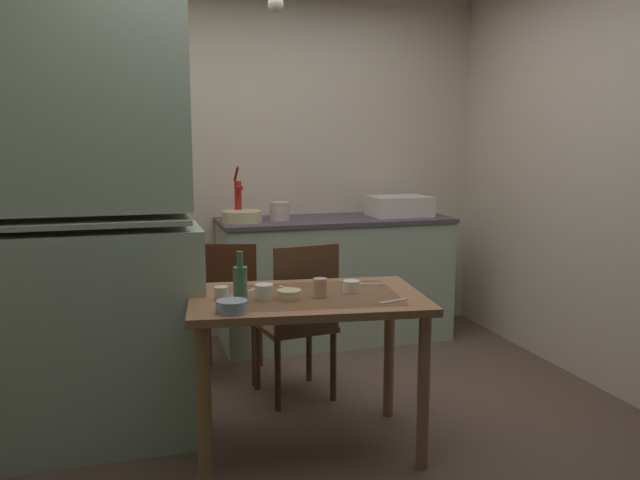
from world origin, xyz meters
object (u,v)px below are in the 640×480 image
(hand_pump, at_px, (238,197))
(chair_far_side, at_px, (299,319))
(dining_table, at_px, (307,318))
(mug_tall, at_px, (221,293))
(mixing_bowl_counter, at_px, (242,217))
(glass_bottle, at_px, (240,284))
(chair_by_counter, at_px, (228,307))
(sink_basin, at_px, (399,206))
(hutch_cabinet, at_px, (86,244))
(serving_bowl_wide, at_px, (232,306))

(hand_pump, xyz_separation_m, chair_far_side, (0.16, -1.08, -0.61))
(dining_table, relative_size, mug_tall, 18.28)
(mixing_bowl_counter, distance_m, glass_bottle, 1.68)
(dining_table, height_order, chair_by_counter, chair_by_counter)
(sink_basin, height_order, glass_bottle, sink_basin)
(sink_basin, relative_size, chair_far_side, 0.48)
(hutch_cabinet, height_order, dining_table, hutch_cabinet)
(hutch_cabinet, relative_size, chair_far_side, 2.33)
(dining_table, bearing_deg, chair_far_side, 79.12)
(chair_by_counter, bearing_deg, dining_table, -77.33)
(hutch_cabinet, bearing_deg, glass_bottle, -32.57)
(hand_pump, distance_m, mug_tall, 1.69)
(mug_tall, bearing_deg, mixing_bowl_counter, 76.79)
(hutch_cabinet, xyz_separation_m, mixing_bowl_counter, (0.95, 1.23, -0.04))
(hutch_cabinet, bearing_deg, dining_table, -18.67)
(hand_pump, relative_size, mug_tall, 6.08)
(sink_basin, bearing_deg, chair_by_counter, -156.53)
(serving_bowl_wide, bearing_deg, dining_table, 28.45)
(mixing_bowl_counter, bearing_deg, dining_table, -88.63)
(hand_pump, xyz_separation_m, chair_by_counter, (-0.18, -0.65, -0.63))
(mixing_bowl_counter, bearing_deg, hutch_cabinet, -127.64)
(sink_basin, xyz_separation_m, mug_tall, (-1.56, -1.58, -0.21))
(dining_table, distance_m, chair_far_side, 0.61)
(chair_far_side, bearing_deg, dining_table, -100.88)
(mug_tall, bearing_deg, chair_by_counter, 80.15)
(chair_by_counter, bearing_deg, mug_tall, -99.85)
(serving_bowl_wide, xyz_separation_m, glass_bottle, (0.06, 0.12, 0.07))
(hutch_cabinet, xyz_separation_m, hand_pump, (0.94, 1.33, 0.09))
(chair_far_side, relative_size, chair_by_counter, 1.04)
(sink_basin, height_order, mixing_bowl_counter, sink_basin)
(hutch_cabinet, distance_m, hand_pump, 1.63)
(sink_basin, relative_size, chair_by_counter, 0.50)
(hand_pump, height_order, dining_table, hand_pump)
(dining_table, bearing_deg, chair_by_counter, 102.67)
(chair_far_side, bearing_deg, chair_by_counter, 128.16)
(mug_tall, bearing_deg, dining_table, -5.28)
(dining_table, height_order, chair_far_side, chair_far_side)
(chair_far_side, bearing_deg, sink_basin, 44.51)
(sink_basin, height_order, serving_bowl_wide, sink_basin)
(chair_far_side, relative_size, glass_bottle, 3.80)
(dining_table, distance_m, serving_bowl_wide, 0.46)
(chair_by_counter, height_order, glass_bottle, glass_bottle)
(sink_basin, distance_m, mixing_bowl_counter, 1.20)
(sink_basin, height_order, chair_by_counter, sink_basin)
(hand_pump, bearing_deg, chair_by_counter, -105.51)
(serving_bowl_wide, bearing_deg, hand_pump, 79.75)
(hand_pump, bearing_deg, glass_bottle, -99.14)
(serving_bowl_wide, height_order, mug_tall, mug_tall)
(hutch_cabinet, bearing_deg, sink_basin, 30.77)
(serving_bowl_wide, bearing_deg, hutch_cabinet, 138.03)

